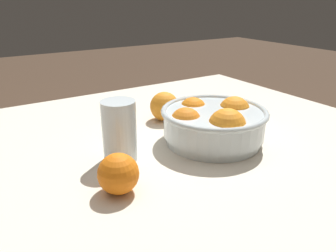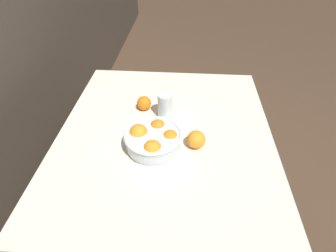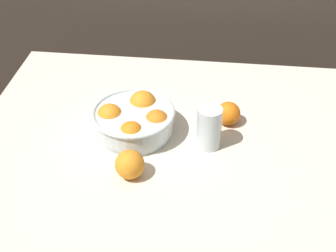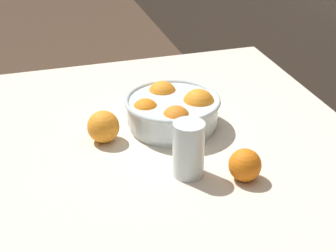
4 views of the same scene
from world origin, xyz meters
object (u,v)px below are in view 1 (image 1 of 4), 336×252
juice_glass (120,135)px  orange_loose_near_bowl (164,106)px  fruit_bowl (213,123)px  orange_loose_front (118,174)px

juice_glass → orange_loose_near_bowl: juice_glass is taller
fruit_bowl → orange_loose_front: (0.27, 0.08, -0.01)m
orange_loose_near_bowl → orange_loose_front: bearing=45.7°
fruit_bowl → juice_glass: 0.22m
fruit_bowl → juice_glass: juice_glass is taller
juice_glass → orange_loose_front: (0.05, 0.11, -0.02)m
fruit_bowl → orange_loose_near_bowl: 0.18m
fruit_bowl → orange_loose_front: bearing=15.9°
juice_glass → orange_loose_front: 0.12m
juice_glass → orange_loose_near_bowl: (-0.20, -0.15, -0.02)m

